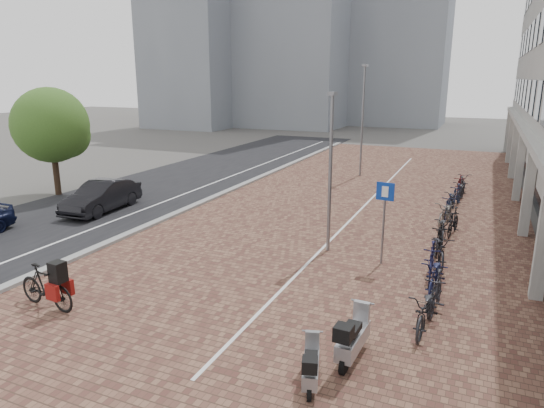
# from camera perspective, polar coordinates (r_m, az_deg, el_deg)

# --- Properties ---
(ground) EXTENTS (140.00, 140.00, 0.00)m
(ground) POSITION_cam_1_polar(r_m,az_deg,el_deg) (13.66, -10.36, -11.18)
(ground) COLOR #474442
(ground) RESTS_ON ground
(plaza_brick) EXTENTS (14.50, 42.00, 0.04)m
(plaza_brick) POSITION_cam_1_polar(r_m,az_deg,el_deg) (23.42, 10.43, -0.14)
(plaza_brick) COLOR brown
(plaza_brick) RESTS_ON ground
(street_asphalt) EXTENTS (8.00, 50.00, 0.03)m
(street_asphalt) POSITION_cam_1_polar(r_m,az_deg,el_deg) (27.95, -12.05, 2.16)
(street_asphalt) COLOR black
(street_asphalt) RESTS_ON ground
(curb) EXTENTS (0.35, 42.00, 0.14)m
(curb) POSITION_cam_1_polar(r_m,az_deg,el_deg) (25.89, -5.01, 1.60)
(curb) COLOR gray
(curb) RESTS_ON ground
(lane_line) EXTENTS (0.12, 44.00, 0.00)m
(lane_line) POSITION_cam_1_polar(r_m,az_deg,el_deg) (26.84, -8.58, 1.85)
(lane_line) COLOR white
(lane_line) RESTS_ON street_asphalt
(parking_line) EXTENTS (0.10, 30.00, 0.00)m
(parking_line) POSITION_cam_1_polar(r_m,az_deg,el_deg) (23.37, 10.91, -0.14)
(parking_line) COLOR white
(parking_line) RESTS_ON plaza_brick
(bg_towers) EXTENTS (33.00, 23.00, 32.00)m
(bg_towers) POSITION_cam_1_polar(r_m,az_deg,el_deg) (63.31, 4.02, 21.96)
(bg_towers) COLOR gray
(bg_towers) RESTS_ON ground
(car_dark) EXTENTS (1.82, 4.32, 1.39)m
(car_dark) POSITION_cam_1_polar(r_m,az_deg,el_deg) (23.22, -19.46, 0.86)
(car_dark) COLOR black
(car_dark) RESTS_ON ground
(hero_bike) EXTENTS (2.03, 0.73, 1.40)m
(hero_bike) POSITION_cam_1_polar(r_m,az_deg,el_deg) (14.12, -25.13, -8.76)
(hero_bike) COLOR black
(hero_bike) RESTS_ON ground
(scooter_front) EXTENTS (0.61, 1.69, 1.15)m
(scooter_front) POSITION_cam_1_polar(r_m,az_deg,el_deg) (10.80, 9.55, -15.11)
(scooter_front) COLOR #B1B1B6
(scooter_front) RESTS_ON ground
(scooter_back) EXTENTS (0.80, 1.43, 0.94)m
(scooter_back) POSITION_cam_1_polar(r_m,az_deg,el_deg) (9.99, 4.61, -18.31)
(scooter_back) COLOR gray
(scooter_back) RESTS_ON ground
(parking_sign) EXTENTS (0.57, 0.12, 2.74)m
(parking_sign) POSITION_cam_1_polar(r_m,az_deg,el_deg) (15.68, 13.11, -0.61)
(parking_sign) COLOR slate
(parking_sign) RESTS_ON ground
(lamp_near) EXTENTS (0.12, 0.12, 5.41)m
(lamp_near) POSITION_cam_1_polar(r_m,az_deg,el_deg) (16.45, 6.87, 3.35)
(lamp_near) COLOR gray
(lamp_near) RESTS_ON ground
(lamp_far) EXTENTS (0.12, 0.12, 6.60)m
(lamp_far) POSITION_cam_1_polar(r_m,az_deg,el_deg) (29.99, 10.61, 9.45)
(lamp_far) COLOR slate
(lamp_far) RESTS_ON ground
(street_tree) EXTENTS (3.77, 3.77, 5.48)m
(street_tree) POSITION_cam_1_polar(r_m,az_deg,el_deg) (27.00, -24.33, 8.25)
(street_tree) COLOR #382619
(street_tree) RESTS_ON ground
(bike_row) EXTENTS (1.29, 18.13, 1.05)m
(bike_row) POSITION_cam_1_polar(r_m,az_deg,el_deg) (19.91, 20.11, -1.93)
(bike_row) COLOR black
(bike_row) RESTS_ON ground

